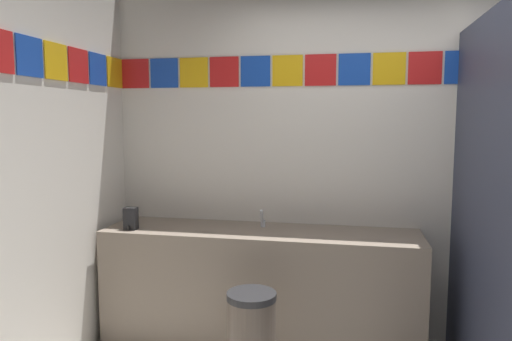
% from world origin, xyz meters
% --- Properties ---
extents(wall_back, '(4.36, 0.09, 2.84)m').
position_xyz_m(wall_back, '(0.00, 1.52, 1.42)').
color(wall_back, silver).
rests_on(wall_back, ground_plane).
extents(vanity_counter, '(2.26, 0.55, 0.83)m').
position_xyz_m(vanity_counter, '(-1.00, 1.21, 0.42)').
color(vanity_counter, gray).
rests_on(vanity_counter, ground_plane).
extents(faucet_center, '(0.04, 0.10, 0.14)m').
position_xyz_m(faucet_center, '(-1.00, 1.29, 0.89)').
color(faucet_center, silver).
rests_on(faucet_center, vanity_counter).
extents(soap_dispenser, '(0.09, 0.09, 0.16)m').
position_xyz_m(soap_dispenser, '(-1.92, 1.05, 0.91)').
color(soap_dispenser, black).
rests_on(soap_dispenser, vanity_counter).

